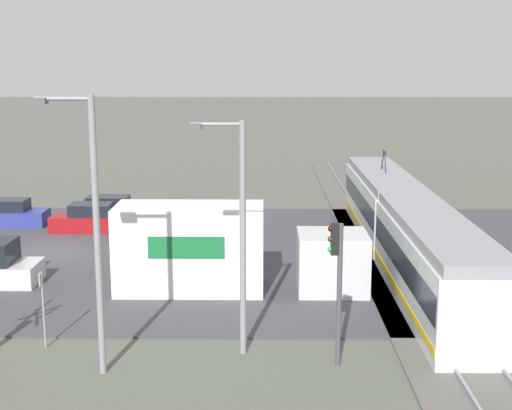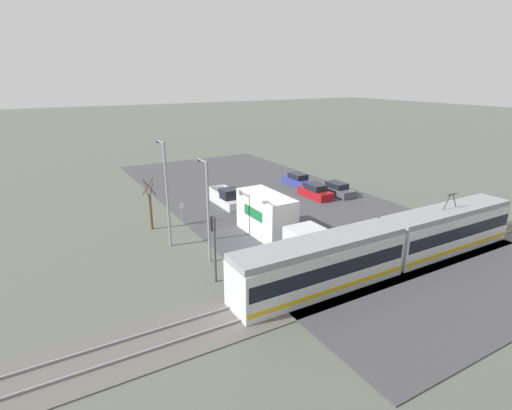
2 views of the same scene
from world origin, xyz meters
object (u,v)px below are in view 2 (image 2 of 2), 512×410
Objects in this scene: street_lamp_near_crossing at (166,187)px; no_parking_sign at (182,215)px; sedan_car_2 at (298,180)px; traffic_light_pole at (214,240)px; pickup_truck at (227,198)px; street_tree at (150,206)px; box_truck at (275,221)px; sedan_car_1 at (315,192)px; light_rail_tram at (390,245)px; sedan_car_0 at (336,189)px; street_lamp_mid_block at (207,204)px.

no_parking_sign is at bearing -131.48° from street_lamp_near_crossing.
traffic_light_pole is at bearing -138.01° from sedan_car_2.
pickup_truck is 1.14× the size of street_tree.
sedan_car_2 is (-11.68, -13.10, -1.01)m from box_truck.
street_lamp_near_crossing is at bearing -166.07° from sedan_car_1.
pickup_truck is (3.61, -18.53, -0.91)m from light_rail_tram.
box_truck is at bearing -149.94° from sedan_car_0.
street_tree is (19.77, 5.46, 1.43)m from sedan_car_2.
box_truck is 2.18× the size of street_tree.
street_lamp_mid_block is (17.92, 13.84, 3.68)m from sedan_car_2.
box_truck reaches higher than sedan_car_1.
sedan_car_1 is at bearing -152.40° from street_lamp_mid_block.
sedan_car_0 is at bearing -156.70° from street_lamp_mid_block.
box_truck is at bearing -173.27° from street_lamp_mid_block.
light_rail_tram reaches higher than sedan_car_1.
sedan_car_2 is (1.49, -5.48, 0.03)m from sedan_car_0.
street_tree reaches higher than sedan_car_1.
pickup_truck is 9.98m from sedan_car_1.
sedan_car_1 is 0.93× the size of street_tree.
street_tree is at bearing -51.69° from light_rail_tram.
street_lamp_near_crossing reaches higher than no_parking_sign.
traffic_light_pole is at bearing -20.37° from light_rail_tram.
no_parking_sign is (17.63, 7.52, 0.87)m from sedan_car_2.
no_parking_sign is at bearing 35.91° from pickup_truck.
street_lamp_near_crossing reaches higher than traffic_light_pole.
light_rail_tram is at bearing -119.26° from sedan_car_0.
sedan_car_1 is (2.76, -0.35, 0.04)m from sedan_car_0.
traffic_light_pole reaches higher than sedan_car_1.
traffic_light_pole is 0.97× the size of street_tree.
street_lamp_mid_block is at bearing 87.37° from no_parking_sign.
sedan_car_1 is 16.56m from no_parking_sign.
light_rail_tram is 17.13m from no_parking_sign.
light_rail_tram is 5.24× the size of street_tree.
sedan_car_1 is at bearing -171.68° from no_parking_sign.
sedan_car_0 is (-8.81, -15.73, -1.03)m from light_rail_tram.
street_lamp_mid_block is at bearing -106.20° from traffic_light_pole.
street_lamp_near_crossing reaches higher than street_tree.
sedan_car_0 is at bearing -7.17° from sedan_car_1.
pickup_truck reaches higher than sedan_car_2.
street_tree is at bearing -164.57° from sedan_car_2.
street_lamp_mid_block is at bearing 110.91° from street_lamp_near_crossing.
street_lamp_near_crossing is at bearing -84.55° from traffic_light_pole.
light_rail_tram is 12.33m from traffic_light_pole.
street_tree is (12.44, -15.75, 0.43)m from light_rail_tram.
street_tree is (21.26, -0.02, 1.46)m from sedan_car_0.
box_truck is 8.20m from traffic_light_pole.
street_tree is 0.56× the size of street_lamp_near_crossing.
sedan_car_1 is 0.96× the size of sedan_car_2.
light_rail_tram is 3.25× the size of street_lamp_mid_block.
sedan_car_2 is (-10.94, -2.68, -0.09)m from pickup_truck.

